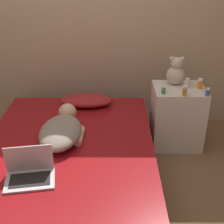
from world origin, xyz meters
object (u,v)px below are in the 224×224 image
Objects in this scene: bottle_amber at (185,91)px; laptop at (30,172)px; bottle_white at (187,83)px; pillow at (87,100)px; person_lying at (62,129)px; teddy_bear at (176,72)px; bottle_orange at (200,84)px; bottle_green at (164,90)px; bottle_blue at (208,92)px.

laptop is at bearing -142.93° from bottle_amber.
bottle_white is at bearing 31.87° from laptop.
person_lying reaches higher than pillow.
bottle_white is at bearing 28.85° from person_lying.
laptop is 1.77m from teddy_bear.
pillow is 0.67m from person_lying.
teddy_bear is at bearing 97.70° from bottle_amber.
bottle_amber is (0.04, -0.30, -0.08)m from teddy_bear.
bottle_orange is (0.23, -0.12, -0.08)m from teddy_bear.
bottle_green is (0.76, -0.21, 0.21)m from pillow.
teddy_bear reaches higher than bottle_white.
teddy_bear is at bearing 59.13° from bottle_green.
bottle_amber is (-0.19, -0.18, -0.00)m from bottle_orange.
bottle_white is (1.02, -0.04, 0.21)m from pillow.
teddy_bear reaches higher than bottle_orange.
laptop is at bearing -138.70° from bottle_white.
laptop is 1.78m from bottle_white.
bottle_blue is at bearing 23.33° from laptop.
bottle_blue is (1.17, -0.26, 0.21)m from pillow.
bottle_amber is at bearing 21.07° from person_lying.
bottle_orange is 0.26m from bottle_amber.
person_lying is 1.30m from teddy_bear.
person_lying is at bearing 65.79° from laptop.
person_lying is 1.43m from bottle_orange.
pillow is 1.16m from bottle_orange.
person_lying is 1.39m from bottle_blue.
bottle_orange is 1.27× the size of bottle_green.
bottle_amber reaches higher than bottle_white.
bottle_blue is (0.03, -0.18, -0.01)m from bottle_orange.
bottle_white is 1.13× the size of bottle_green.
pillow is at bearing 164.48° from bottle_green.
pillow is 0.96m from teddy_bear.
bottle_white is at bearing -2.33° from pillow.
bottle_green is (-0.15, -0.25, -0.09)m from teddy_bear.
bottle_amber is 1.28× the size of bottle_blue.
teddy_bear is at bearing 142.31° from bottle_white.
bottle_white reaches higher than bottle_green.
person_lying is 9.53× the size of bottle_blue.
bottle_amber is at bearing -15.04° from pillow.
bottle_orange reaches higher than pillow.
bottle_green is at bearing 33.60° from laptop.
teddy_bear is (0.91, 0.04, 0.30)m from pillow.
bottle_green is at bearing -120.87° from teddy_bear.
bottle_green reaches higher than person_lying.
teddy_bear is at bearing 36.29° from laptop.
person_lying is 1.19m from bottle_amber.
teddy_bear reaches higher than bottle_blue.
bottle_orange reaches higher than bottle_amber.
bottle_white is at bearing -37.69° from teddy_bear.
bottle_white is at bearing 72.42° from bottle_amber.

